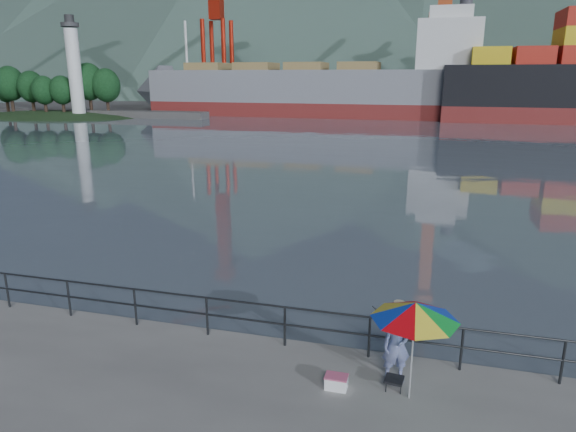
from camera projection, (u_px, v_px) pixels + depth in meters
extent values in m
cube|color=slate|center=(415.00, 100.00, 131.86)|extent=(500.00, 280.00, 0.00)
cube|color=#514F4C|center=(464.00, 110.00, 94.91)|extent=(200.00, 40.00, 0.40)
cylinder|color=#2D3033|center=(245.00, 302.00, 12.30)|extent=(22.00, 0.05, 0.05)
cylinder|color=#2D3033|center=(245.00, 319.00, 12.42)|extent=(22.00, 0.05, 0.05)
cube|color=#2D3033|center=(245.00, 321.00, 12.43)|extent=(22.00, 0.06, 1.00)
cone|color=#385147|center=(83.00, 23.00, 215.97)|extent=(228.80, 228.80, 55.00)
ellipsoid|color=#263F1E|center=(51.00, 115.00, 82.63)|extent=(48.00, 26.40, 8.40)
cylinder|color=white|center=(75.00, 73.00, 78.44)|extent=(2.00, 2.00, 13.00)
cylinder|color=#2D2D2D|center=(69.00, 21.00, 76.45)|extent=(1.80, 1.80, 2.00)
cube|color=red|center=(465.00, 103.00, 93.63)|extent=(6.00, 2.40, 2.60)
cube|color=#267F3F|center=(504.00, 103.00, 91.98)|extent=(6.00, 2.40, 2.60)
cube|color=yellow|center=(544.00, 96.00, 89.98)|extent=(6.00, 2.40, 5.20)
cube|color=red|center=(466.00, 88.00, 95.73)|extent=(6.00, 2.40, 7.80)
cube|color=#267F3F|center=(503.00, 88.00, 94.08)|extent=(6.00, 2.40, 7.80)
cube|color=#194CA5|center=(541.00, 96.00, 92.77)|extent=(6.00, 2.40, 5.20)
imported|color=navy|center=(397.00, 345.00, 10.70)|extent=(0.70, 0.58, 1.66)
cylinder|color=white|center=(412.00, 355.00, 10.05)|extent=(0.04, 0.04, 1.91)
cone|color=red|center=(415.00, 311.00, 9.80)|extent=(1.77, 1.77, 0.35)
cube|color=black|center=(394.00, 379.00, 10.54)|extent=(0.41, 0.41, 0.05)
cube|color=#2D3033|center=(394.00, 385.00, 10.57)|extent=(0.31, 0.31, 0.20)
cube|color=white|center=(336.00, 383.00, 10.59)|extent=(0.45, 0.30, 0.26)
cylinder|color=black|center=(382.00, 351.00, 12.05)|extent=(0.38, 1.79, 1.29)
cube|color=maroon|center=(325.00, 110.00, 83.38)|extent=(57.61, 9.97, 2.50)
cube|color=gray|center=(326.00, 86.00, 82.38)|extent=(57.61, 9.97, 5.00)
cube|color=silver|center=(448.00, 45.00, 76.10)|extent=(9.00, 8.38, 7.00)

